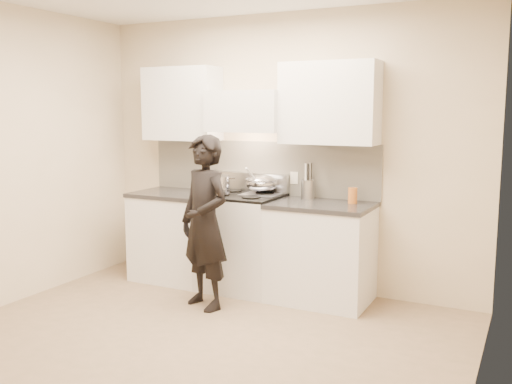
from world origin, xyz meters
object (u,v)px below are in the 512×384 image
wok (262,183)px  utensil_crock (308,188)px  stove (242,242)px  counter_right (321,252)px  person (205,222)px

wok → utensil_crock: (0.46, 0.06, -0.02)m
stove → utensil_crock: size_ratio=2.82×
stove → wok: wok is taller
stove → utensil_crock: (0.61, 0.20, 0.55)m
counter_right → wok: wok is taller
counter_right → wok: (-0.68, 0.14, 0.59)m
stove → wok: 0.61m
stove → wok: bearing=43.9°
counter_right → person: (-0.87, -0.62, 0.31)m
counter_right → person: bearing=-144.5°
stove → person: 0.69m
counter_right → utensil_crock: 0.64m
stove → counter_right: bearing=0.0°
counter_right → utensil_crock: (-0.22, 0.20, 0.56)m
utensil_crock → person: bearing=-128.4°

